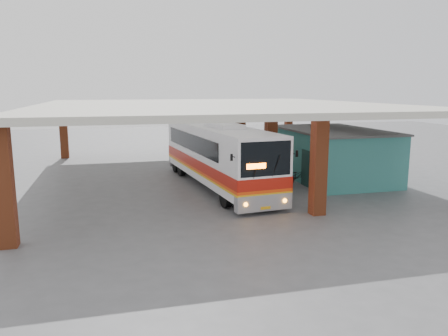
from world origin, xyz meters
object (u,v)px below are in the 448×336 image
red_chair (260,163)px  coach_bus (218,155)px  motorcycle (298,176)px  pedestrian (287,188)px

red_chair → coach_bus: bearing=-114.4°
motorcycle → red_chair: motorcycle is taller
coach_bus → pedestrian: 5.35m
coach_bus → red_chair: (4.36, 5.13, -1.52)m
coach_bus → motorcycle: bearing=-14.8°
motorcycle → coach_bus: bearing=57.0°
pedestrian → coach_bus: bearing=-96.8°
pedestrian → red_chair: bearing=-134.6°
coach_bus → red_chair: coach_bus is taller
motorcycle → red_chair: (-0.31, 5.87, -0.21)m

